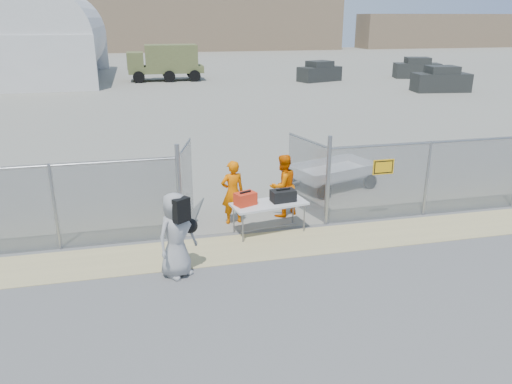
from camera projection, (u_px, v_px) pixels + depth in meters
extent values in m
plane|color=#545454|center=(275.00, 264.00, 11.64)|extent=(160.00, 160.00, 0.00)
cube|color=gray|center=(166.00, 74.00, 50.23)|extent=(160.00, 80.00, 0.01)
cube|color=tan|center=(265.00, 246.00, 12.56)|extent=(44.00, 1.60, 0.01)
cube|color=red|center=(245.00, 199.00, 12.90)|extent=(0.62, 0.53, 0.33)
cube|color=black|center=(283.00, 196.00, 13.16)|extent=(0.68, 0.45, 0.31)
imported|color=#EE6800|center=(233.00, 192.00, 13.68)|extent=(0.71, 0.52, 1.81)
imported|color=#EE6800|center=(283.00, 186.00, 14.20)|extent=(1.09, 0.99, 1.82)
imported|color=gray|center=(176.00, 235.00, 10.85)|extent=(1.13, 1.04, 1.94)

